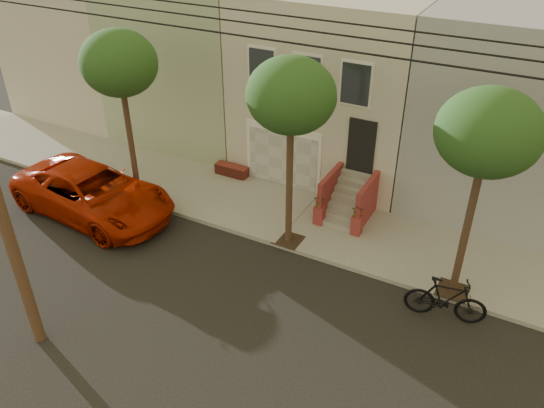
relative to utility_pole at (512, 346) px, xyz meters
The scene contains 9 objects.
ground 10.06m from the utility_pole, 158.20° to the left, with size 90.00×90.00×0.00m, color black.
sidewalk 12.78m from the utility_pole, 133.10° to the left, with size 40.00×3.70×0.15m, color gray.
house_row 16.53m from the utility_pole, 119.07° to the left, with size 33.10×11.70×7.00m.
tree_left 15.25m from the utility_pole, 152.26° to the left, with size 2.70×2.57×6.30m.
tree_mid 9.97m from the utility_pole, 134.59° to the left, with size 2.70×2.57×6.30m.
tree_right 7.26m from the utility_pole, 101.93° to the left, with size 2.70×2.57×6.30m.
utility_pole is the anchor object (origin of this frame).
pickup_truck 15.75m from the utility_pole, 158.87° to the left, with size 2.94×6.38×1.77m, color #9F1900.
motorcycle 7.63m from the utility_pole, 104.34° to the left, with size 0.64×2.26×1.36m, color black.
Camera 1 is at (7.56, -9.57, 10.90)m, focal length 35.75 mm.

